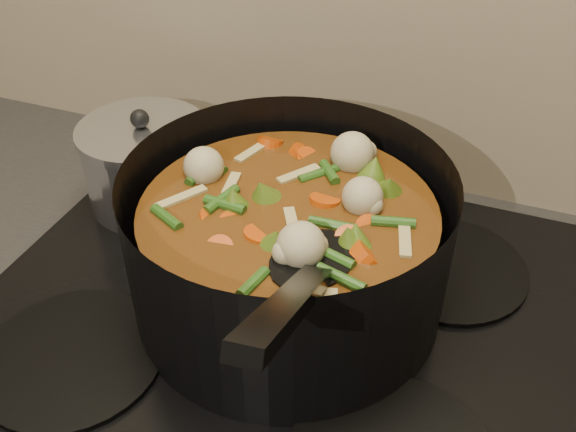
% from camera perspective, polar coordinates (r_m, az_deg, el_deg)
% --- Properties ---
extents(stovetop, '(0.62, 0.54, 0.03)m').
position_cam_1_polar(stovetop, '(0.69, -1.26, -8.89)').
color(stovetop, black).
rests_on(stovetop, counter).
extents(stockpot, '(0.35, 0.44, 0.24)m').
position_cam_1_polar(stockpot, '(0.65, 0.00, -2.72)').
color(stockpot, black).
rests_on(stockpot, stovetop).
extents(saucepan, '(0.16, 0.16, 0.13)m').
position_cam_1_polar(saucepan, '(0.83, -12.43, 4.52)').
color(saucepan, silver).
rests_on(saucepan, stovetop).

